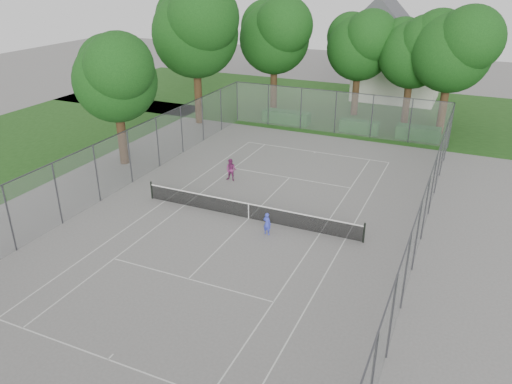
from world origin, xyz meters
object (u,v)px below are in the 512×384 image
at_px(house, 399,59).
at_px(woman_player, 231,170).
at_px(tennis_net, 249,210).
at_px(girl_player, 267,224).

distance_m(house, woman_player, 27.49).
xyz_separation_m(tennis_net, woman_player, (-3.30, 4.43, 0.22)).
bearing_deg(girl_player, woman_player, -37.66).
distance_m(girl_player, woman_player, 7.47).
distance_m(tennis_net, house, 31.39).
bearing_deg(girl_player, house, -80.33).
relative_size(girl_player, woman_player, 0.83).
distance_m(tennis_net, girl_player, 2.01).
relative_size(tennis_net, house, 1.26).
height_order(girl_player, woman_player, woman_player).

